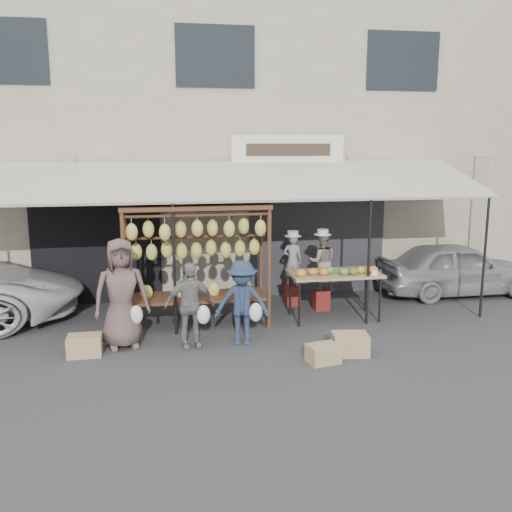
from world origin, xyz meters
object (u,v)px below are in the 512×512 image
(vendor_left, at_px, (293,260))
(customer_right, at_px, (242,303))
(customer_left, at_px, (121,294))
(sedan, at_px, (457,268))
(produce_table, at_px, (335,274))
(banana_rack, at_px, (196,242))
(crate_far, at_px, (85,345))
(crate_near_a, at_px, (323,354))
(vendor_right, at_px, (322,262))
(customer_mid, at_px, (189,305))
(crate_near_b, at_px, (350,344))

(vendor_left, relative_size, customer_right, 0.75)
(customer_left, xyz_separation_m, sedan, (7.07, 2.10, -0.31))
(customer_left, bearing_deg, produce_table, 0.72)
(banana_rack, distance_m, crate_far, 2.59)
(customer_right, bearing_deg, produce_table, 36.83)
(sedan, bearing_deg, crate_near_a, 129.13)
(produce_table, xyz_separation_m, crate_far, (-4.45, -1.10, -0.72))
(vendor_right, bearing_deg, customer_right, 50.61)
(customer_mid, height_order, customer_right, customer_mid)
(vendor_left, relative_size, customer_mid, 0.74)
(vendor_left, bearing_deg, banana_rack, 43.65)
(customer_mid, xyz_separation_m, crate_near_b, (2.47, -0.78, -0.54))
(customer_left, height_order, customer_mid, customer_left)
(customer_right, distance_m, crate_near_b, 1.87)
(customer_mid, bearing_deg, vendor_left, 32.38)
(produce_table, distance_m, crate_far, 4.64)
(vendor_right, height_order, customer_right, vendor_right)
(produce_table, height_order, crate_near_a, produce_table)
(produce_table, relative_size, vendor_right, 1.49)
(banana_rack, bearing_deg, customer_right, -57.19)
(vendor_left, bearing_deg, customer_left, 45.43)
(customer_left, distance_m, crate_near_a, 3.36)
(customer_mid, bearing_deg, customer_left, 159.42)
(banana_rack, height_order, vendor_left, banana_rack)
(customer_left, relative_size, sedan, 0.52)
(vendor_right, bearing_deg, banana_rack, 23.12)
(customer_left, xyz_separation_m, crate_near_a, (3.04, -1.22, -0.76))
(vendor_left, xyz_separation_m, sedan, (3.76, 0.17, -0.35))
(produce_table, height_order, sedan, sedan)
(customer_left, height_order, sedan, customer_left)
(banana_rack, bearing_deg, crate_near_a, -49.52)
(produce_table, height_order, customer_right, customer_right)
(vendor_left, height_order, crate_near_b, vendor_left)
(vendor_right, relative_size, crate_near_a, 2.46)
(vendor_left, bearing_deg, customer_mid, 58.62)
(vendor_left, bearing_deg, sedan, -162.28)
(produce_table, height_order, customer_left, customer_left)
(vendor_right, height_order, customer_mid, vendor_right)
(banana_rack, height_order, crate_near_b, banana_rack)
(banana_rack, bearing_deg, crate_far, -149.48)
(banana_rack, relative_size, crate_near_a, 5.59)
(vendor_right, relative_size, crate_near_b, 2.05)
(customer_right, bearing_deg, sedan, 33.00)
(produce_table, relative_size, vendor_left, 1.61)
(customer_left, height_order, crate_near_b, customer_left)
(customer_right, distance_m, sedan, 5.61)
(vendor_right, distance_m, crate_near_a, 2.94)
(customer_right, xyz_separation_m, sedan, (5.12, 2.29, -0.12))
(customer_right, height_order, crate_near_a, customer_right)
(crate_near_a, relative_size, crate_near_b, 0.84)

